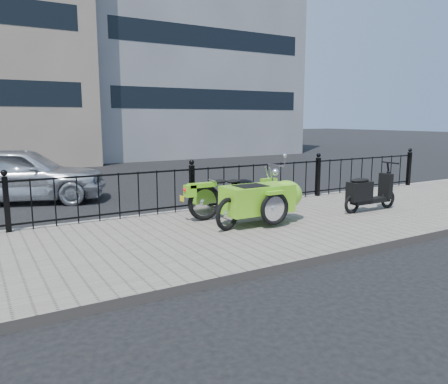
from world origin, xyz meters
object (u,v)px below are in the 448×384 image
scooter (367,193)px  spare_tire (227,214)px  motorcycle_sidecar (261,197)px  sedan_car (19,174)px

scooter → spare_tire: scooter is taller
scooter → motorcycle_sidecar: bearing=171.3°
spare_tire → motorcycle_sidecar: bearing=16.4°
motorcycle_sidecar → sedan_car: size_ratio=0.56×
spare_tire → scooter: bearing=-1.9°
scooter → sedan_car: 8.17m
motorcycle_sidecar → spare_tire: (-0.89, -0.26, -0.19)m
spare_tire → sedan_car: sedan_car is taller
scooter → spare_tire: size_ratio=2.57×
motorcycle_sidecar → sedan_car: 6.25m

